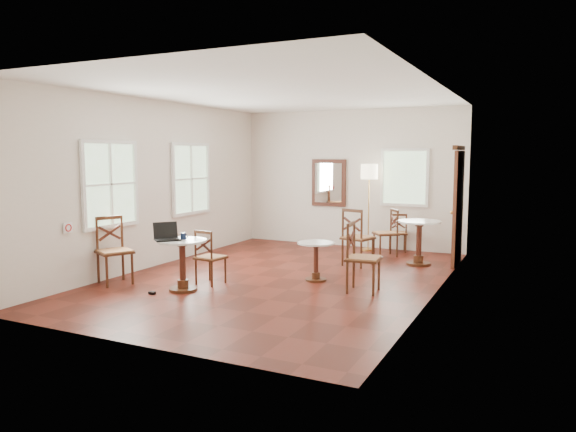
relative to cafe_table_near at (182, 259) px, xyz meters
The scene contains 17 objects.
ground 1.73m from the cafe_table_near, 55.51° to the left, with size 7.00×7.00×0.00m, color #50160D.
room_shell 2.34m from the cafe_table_near, 61.78° to the left, with size 5.02×7.02×3.01m.
cafe_table_near is the anchor object (origin of this frame).
cafe_table_mid 2.12m from the cafe_table_near, 43.00° to the left, with size 0.60×0.60×0.63m.
cafe_table_back 4.42m from the cafe_table_near, 51.12° to the left, with size 0.78×0.78×0.82m.
chair_near_a 0.54m from the cafe_table_near, 75.43° to the left, with size 0.44×0.44×0.87m.
chair_near_b 1.25m from the cafe_table_near, behind, with size 0.66×0.66×1.06m.
chair_mid_a 3.37m from the cafe_table_near, 58.32° to the left, with size 0.59×0.59×1.06m.
chair_mid_b 2.67m from the cafe_table_near, 24.25° to the left, with size 0.51×0.51×1.03m.
chair_back_a 5.05m from the cafe_table_near, 65.49° to the left, with size 0.48×0.48×0.82m.
chair_back_b 4.52m from the cafe_table_near, 63.66° to the left, with size 0.61×0.61×0.94m.
floor_lamp 4.88m from the cafe_table_near, 71.94° to the left, with size 0.36×0.36×1.83m.
laptop 0.42m from the cafe_table_near, 150.89° to the right, with size 0.46×0.46×0.26m.
mouse 0.34m from the cafe_table_near, 93.47° to the right, with size 0.11×0.07×0.04m, color black.
navy_mug 0.35m from the cafe_table_near, 95.41° to the left, with size 0.12×0.08×0.10m.
water_glass 0.35m from the cafe_table_near, 102.42° to the left, with size 0.06×0.06×0.10m, color white.
power_adapter 0.65m from the cafe_table_near, 126.57° to the right, with size 0.10×0.06×0.04m, color black.
Camera 1 is at (3.88, -7.81, 2.02)m, focal length 33.57 mm.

